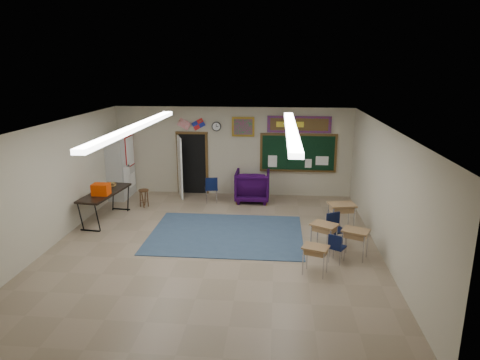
# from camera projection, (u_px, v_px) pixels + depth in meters

# --- Properties ---
(floor) EXTENTS (9.00, 9.00, 0.00)m
(floor) POSITION_uv_depth(u_px,v_px,m) (214.00, 246.00, 10.58)
(floor) COLOR gray
(floor) RESTS_ON ground
(back_wall) EXTENTS (8.00, 0.04, 3.00)m
(back_wall) POSITION_uv_depth(u_px,v_px,m) (233.00, 151.00, 14.51)
(back_wall) COLOR #B1A990
(back_wall) RESTS_ON floor
(front_wall) EXTENTS (8.00, 0.04, 3.00)m
(front_wall) POSITION_uv_depth(u_px,v_px,m) (165.00, 279.00, 5.86)
(front_wall) COLOR #B1A990
(front_wall) RESTS_ON floor
(left_wall) EXTENTS (0.04, 9.00, 3.00)m
(left_wall) POSITION_uv_depth(u_px,v_px,m) (53.00, 184.00, 10.52)
(left_wall) COLOR #B1A990
(left_wall) RESTS_ON floor
(right_wall) EXTENTS (0.04, 9.00, 3.00)m
(right_wall) POSITION_uv_depth(u_px,v_px,m) (385.00, 192.00, 9.85)
(right_wall) COLOR #B1A990
(right_wall) RESTS_ON floor
(ceiling) EXTENTS (8.00, 9.00, 0.04)m
(ceiling) POSITION_uv_depth(u_px,v_px,m) (212.00, 125.00, 9.79)
(ceiling) COLOR silver
(ceiling) RESTS_ON back_wall
(area_rug) EXTENTS (4.00, 3.00, 0.02)m
(area_rug) POSITION_uv_depth(u_px,v_px,m) (226.00, 234.00, 11.33)
(area_rug) COLOR #334861
(area_rug) RESTS_ON floor
(fluorescent_strips) EXTENTS (3.86, 6.00, 0.10)m
(fluorescent_strips) POSITION_uv_depth(u_px,v_px,m) (212.00, 128.00, 9.81)
(fluorescent_strips) COLOR white
(fluorescent_strips) RESTS_ON ceiling
(doorway) EXTENTS (1.10, 0.89, 2.16)m
(doorway) POSITION_uv_depth(u_px,v_px,m) (189.00, 164.00, 14.61)
(doorway) COLOR black
(doorway) RESTS_ON back_wall
(chalkboard) EXTENTS (2.55, 0.14, 1.30)m
(chalkboard) POSITION_uv_depth(u_px,v_px,m) (298.00, 154.00, 14.30)
(chalkboard) COLOR #523717
(chalkboard) RESTS_ON back_wall
(bulletin_board) EXTENTS (2.10, 0.05, 0.55)m
(bulletin_board) POSITION_uv_depth(u_px,v_px,m) (299.00, 124.00, 14.05)
(bulletin_board) COLOR #AE1C0E
(bulletin_board) RESTS_ON back_wall
(framed_art_print) EXTENTS (0.75, 0.05, 0.65)m
(framed_art_print) POSITION_uv_depth(u_px,v_px,m) (243.00, 127.00, 14.23)
(framed_art_print) COLOR olive
(framed_art_print) RESTS_ON back_wall
(wall_clock) EXTENTS (0.32, 0.05, 0.32)m
(wall_clock) POSITION_uv_depth(u_px,v_px,m) (216.00, 126.00, 14.31)
(wall_clock) COLOR black
(wall_clock) RESTS_ON back_wall
(wall_flags) EXTENTS (1.16, 0.06, 0.70)m
(wall_flags) POSITION_uv_depth(u_px,v_px,m) (191.00, 122.00, 14.32)
(wall_flags) COLOR red
(wall_flags) RESTS_ON back_wall
(storage_cabinet) EXTENTS (0.59, 1.25, 2.20)m
(storage_cabinet) POSITION_uv_depth(u_px,v_px,m) (121.00, 165.00, 14.31)
(storage_cabinet) COLOR #ACACA8
(storage_cabinet) RESTS_ON floor
(wingback_armchair) EXTENTS (1.09, 1.12, 1.02)m
(wingback_armchair) POSITION_uv_depth(u_px,v_px,m) (252.00, 186.00, 14.00)
(wingback_armchair) COLOR black
(wingback_armchair) RESTS_ON floor
(student_chair_reading) EXTENTS (0.51, 0.51, 0.86)m
(student_chair_reading) POSITION_uv_depth(u_px,v_px,m) (211.00, 189.00, 13.92)
(student_chair_reading) COLOR black
(student_chair_reading) RESTS_ON floor
(student_chair_desk_a) EXTENTS (0.48, 0.48, 0.70)m
(student_chair_desk_a) POSITION_uv_depth(u_px,v_px,m) (337.00, 248.00, 9.66)
(student_chair_desk_a) COLOR black
(student_chair_desk_a) RESTS_ON floor
(student_chair_desk_b) EXTENTS (0.57, 0.57, 0.83)m
(student_chair_desk_b) POSITION_uv_depth(u_px,v_px,m) (337.00, 231.00, 10.45)
(student_chair_desk_b) COLOR black
(student_chair_desk_b) RESTS_ON floor
(student_desk_front_left) EXTENTS (0.73, 0.68, 0.70)m
(student_desk_front_left) POSITION_uv_depth(u_px,v_px,m) (324.00, 236.00, 10.20)
(student_desk_front_left) COLOR #9C7848
(student_desk_front_left) RESTS_ON floor
(student_desk_front_right) EXTENTS (0.76, 0.63, 0.81)m
(student_desk_front_right) POSITION_uv_depth(u_px,v_px,m) (341.00, 217.00, 11.34)
(student_desk_front_right) COLOR #9C7848
(student_desk_front_right) RESTS_ON floor
(student_desk_back_left) EXTENTS (0.63, 0.55, 0.64)m
(student_desk_back_left) POSITION_uv_depth(u_px,v_px,m) (315.00, 259.00, 9.09)
(student_desk_back_left) COLOR #9C7848
(student_desk_back_left) RESTS_ON floor
(student_desk_back_right) EXTENTS (0.71, 0.64, 0.70)m
(student_desk_back_right) POSITION_uv_depth(u_px,v_px,m) (355.00, 242.00, 9.85)
(student_desk_back_right) COLOR #9C7848
(student_desk_back_right) RESTS_ON floor
(folding_table) EXTENTS (0.91, 2.10, 1.16)m
(folding_table) POSITION_uv_depth(u_px,v_px,m) (106.00, 205.00, 12.27)
(folding_table) COLOR black
(folding_table) RESTS_ON floor
(wooden_stool) EXTENTS (0.32, 0.32, 0.56)m
(wooden_stool) POSITION_uv_depth(u_px,v_px,m) (144.00, 198.00, 13.47)
(wooden_stool) COLOR #513318
(wooden_stool) RESTS_ON floor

